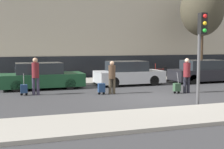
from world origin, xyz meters
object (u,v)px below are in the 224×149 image
object	(u,v)px
trolley_center	(101,88)
parked_bicycle	(158,72)
parked_car_2	(204,72)
trolley_left	(24,89)
trolley_right	(177,87)
parked_car_0	(41,77)
bare_tree_near_crossing	(202,10)
parked_car_1	(128,74)
traffic_light	(201,40)
pedestrian_left	(35,74)
pedestrian_center	(112,75)
pedestrian_right	(187,73)

from	to	relation	value
trolley_center	parked_bicycle	xyz separation A→B (m)	(5.84, 5.49, 0.16)
parked_car_2	trolley_left	size ratio (longest dim) A/B	4.33
trolley_center	trolley_right	bearing A→B (deg)	-13.94
trolley_left	trolley_right	world-z (taller)	trolley_left
parked_car_0	bare_tree_near_crossing	world-z (taller)	bare_tree_near_crossing
parked_car_1	trolley_right	bearing A→B (deg)	-75.43
parked_car_0	traffic_light	bearing A→B (deg)	-53.11
trolley_right	parked_bicycle	xyz separation A→B (m)	(2.23, 6.39, 0.18)
parked_car_2	trolley_left	world-z (taller)	parked_car_2
pedestrian_left	trolley_left	size ratio (longest dim) A/B	1.70
trolley_left	traffic_light	size ratio (longest dim) A/B	0.29
pedestrian_center	bare_tree_near_crossing	distance (m)	10.15
pedestrian_center	bare_tree_near_crossing	xyz separation A→B (m)	(8.20, 4.51, 3.93)
trolley_center	pedestrian_center	bearing A→B (deg)	3.44
traffic_light	trolley_left	bearing A→B (deg)	141.54
pedestrian_left	bare_tree_near_crossing	distance (m)	12.91
bare_tree_near_crossing	parked_car_0	bearing A→B (deg)	-171.82
trolley_center	traffic_light	bearing A→B (deg)	-56.21
parked_car_2	pedestrian_right	xyz separation A→B (m)	(-3.63, -3.65, 0.33)
parked_car_0	trolley_center	size ratio (longest dim) A/B	4.09
parked_car_0	parked_car_1	bearing A→B (deg)	0.83
parked_car_0	parked_car_2	size ratio (longest dim) A/B	0.97
pedestrian_right	traffic_light	world-z (taller)	traffic_light
trolley_right	traffic_light	size ratio (longest dim) A/B	0.29
trolley_center	parked_car_1	bearing A→B (deg)	49.03
parked_car_0	parked_bicycle	bearing A→B (deg)	17.03
pedestrian_right	parked_car_1	bearing A→B (deg)	112.26
trolley_right	traffic_light	bearing A→B (deg)	-105.46
trolley_left	trolley_right	bearing A→B (deg)	-14.20
parked_car_1	parked_bicycle	distance (m)	4.09
parked_car_0	trolley_center	world-z (taller)	parked_car_0
parked_car_1	traffic_light	distance (m)	7.34
parked_car_0	trolley_center	bearing A→B (deg)	-49.16
trolley_right	pedestrian_left	bearing A→B (deg)	165.19
parked_car_0	pedestrian_left	xyz separation A→B (m)	(-0.50, -2.07, 0.36)
parked_car_1	parked_car_2	xyz separation A→B (m)	(5.19, -0.25, -0.00)
pedestrian_left	parked_bicycle	bearing A→B (deg)	34.24
pedestrian_center	traffic_light	world-z (taller)	traffic_light
parked_car_1	pedestrian_center	size ratio (longest dim) A/B	2.50
trolley_right	parked_bicycle	size ratio (longest dim) A/B	0.59
parked_car_0	traffic_light	xyz separation A→B (m)	(5.27, -7.02, 1.91)
pedestrian_center	trolley_center	size ratio (longest dim) A/B	1.49
pedestrian_left	trolley_right	size ratio (longest dim) A/B	1.70
bare_tree_near_crossing	traffic_light	bearing A→B (deg)	-124.83
pedestrian_right	parked_bicycle	bearing A→B (deg)	75.74
trolley_center	trolley_right	size ratio (longest dim) A/B	1.03
pedestrian_center	pedestrian_right	xyz separation A→B (m)	(3.62, -0.93, 0.08)
trolley_left	traffic_light	bearing A→B (deg)	-38.46
bare_tree_near_crossing	trolley_left	bearing A→B (deg)	-163.60
pedestrian_right	trolley_right	world-z (taller)	pedestrian_right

